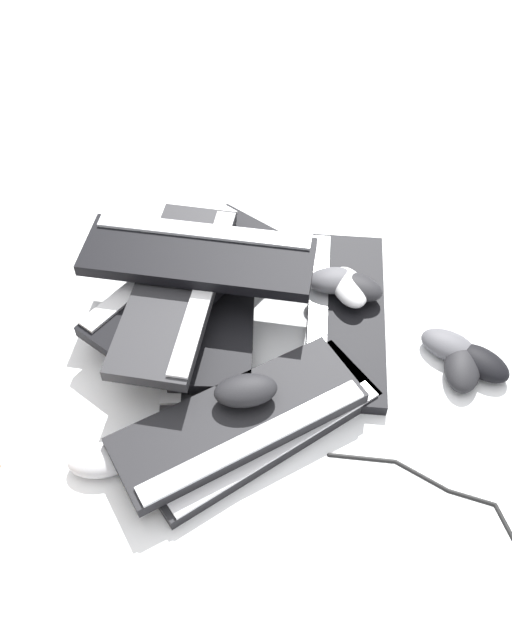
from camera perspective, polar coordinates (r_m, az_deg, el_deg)
ground_plane at (r=1.40m, az=-1.63°, el=-1.46°), size 3.20×3.20×0.00m
keyboard_0 at (r=1.26m, az=0.30°, el=-8.60°), size 0.32×0.46×0.03m
keyboard_1 at (r=1.43m, az=7.09°, el=0.36°), size 0.46×0.26×0.03m
keyboard_2 at (r=1.41m, az=-4.28°, el=0.09°), size 0.46×0.21×0.03m
keyboard_3 at (r=1.24m, az=-1.35°, el=-8.06°), size 0.29×0.46×0.03m
keyboard_4 at (r=1.41m, az=-3.32°, el=1.78°), size 0.46×0.24×0.03m
keyboard_5 at (r=1.40m, az=-5.80°, el=3.14°), size 0.40×0.43×0.03m
keyboard_6 at (r=1.35m, az=-6.34°, el=2.53°), size 0.46×0.29×0.03m
keyboard_7 at (r=1.37m, az=-4.62°, el=5.20°), size 0.29×0.46×0.03m
mouse_0 at (r=1.43m, az=7.47°, el=2.62°), size 0.12×0.08×0.04m
mouse_1 at (r=1.41m, az=15.17°, el=-1.99°), size 0.12×0.13×0.04m
mouse_2 at (r=1.43m, az=8.00°, el=2.66°), size 0.12×0.13×0.04m
mouse_3 at (r=1.25m, az=-12.36°, el=-10.92°), size 0.07×0.11×0.04m
mouse_4 at (r=1.23m, az=-0.83°, el=-5.66°), size 0.07×0.11×0.04m
mouse_5 at (r=1.38m, az=16.17°, el=-3.76°), size 0.13×0.10×0.04m
mouse_6 at (r=1.44m, az=6.32°, el=3.16°), size 0.08×0.12×0.04m
mouse_7 at (r=1.40m, az=17.63°, el=-3.31°), size 0.13×0.12×0.04m
cable_0 at (r=1.21m, az=17.91°, el=-19.40°), size 0.47×0.31×0.01m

